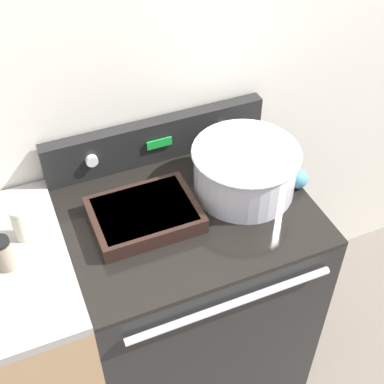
# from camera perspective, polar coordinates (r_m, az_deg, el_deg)

# --- Properties ---
(kitchen_wall) EXTENTS (8.00, 0.05, 2.50)m
(kitchen_wall) POSITION_cam_1_polar(r_m,az_deg,el_deg) (1.77, -4.87, 12.91)
(kitchen_wall) COLOR silver
(kitchen_wall) RESTS_ON ground_plane
(stove_range) EXTENTS (0.79, 0.65, 0.93)m
(stove_range) POSITION_cam_1_polar(r_m,az_deg,el_deg) (2.06, -0.35, -11.12)
(stove_range) COLOR black
(stove_range) RESTS_ON ground_plane
(control_panel) EXTENTS (0.79, 0.07, 0.16)m
(control_panel) POSITION_cam_1_polar(r_m,az_deg,el_deg) (1.86, -3.82, 5.56)
(control_panel) COLOR black
(control_panel) RESTS_ON stove_range
(side_counter) EXTENTS (0.58, 0.62, 0.94)m
(side_counter) POSITION_cam_1_polar(r_m,az_deg,el_deg) (2.02, -19.39, -16.51)
(side_counter) COLOR tan
(side_counter) RESTS_ON ground_plane
(mixing_bowl) EXTENTS (0.35, 0.35, 0.16)m
(mixing_bowl) POSITION_cam_1_polar(r_m,az_deg,el_deg) (1.73, 5.67, 2.55)
(mixing_bowl) COLOR silver
(mixing_bowl) RESTS_ON stove_range
(casserole_dish) EXTENTS (0.33, 0.25, 0.05)m
(casserole_dish) POSITION_cam_1_polar(r_m,az_deg,el_deg) (1.66, -5.09, -2.36)
(casserole_dish) COLOR black
(casserole_dish) RESTS_ON stove_range
(ladle) EXTENTS (0.07, 0.33, 0.07)m
(ladle) POSITION_cam_1_polar(r_m,az_deg,el_deg) (1.82, 10.83, 1.76)
(ladle) COLOR teal
(ladle) RESTS_ON stove_range
(spice_jar_white_cap) EXTENTS (0.06, 0.06, 0.12)m
(spice_jar_white_cap) POSITION_cam_1_polar(r_m,az_deg,el_deg) (1.65, -17.78, -3.13)
(spice_jar_white_cap) COLOR beige
(spice_jar_white_cap) RESTS_ON side_counter
(spice_jar_black_cap) EXTENTS (0.06, 0.06, 0.11)m
(spice_jar_black_cap) POSITION_cam_1_polar(r_m,az_deg,el_deg) (1.59, -19.50, -6.22)
(spice_jar_black_cap) COLOR gray
(spice_jar_black_cap) RESTS_ON side_counter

